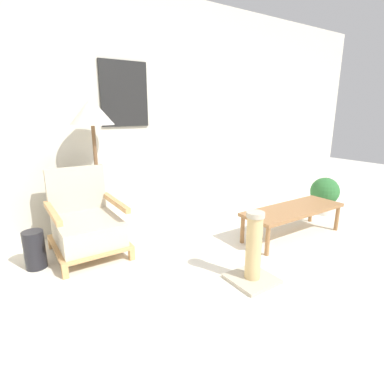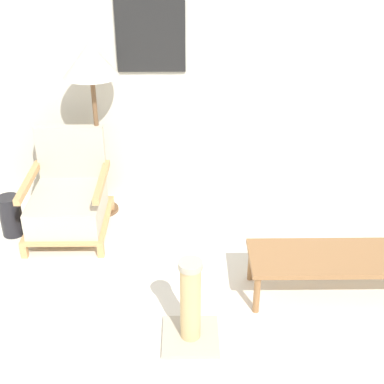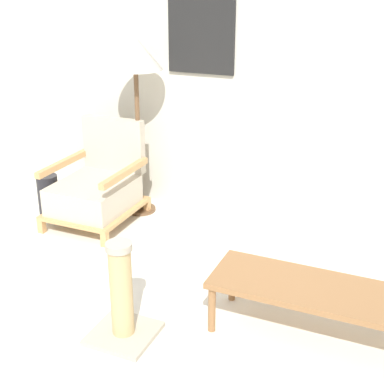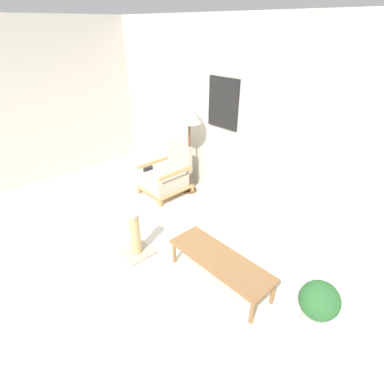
{
  "view_description": "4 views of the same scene",
  "coord_description": "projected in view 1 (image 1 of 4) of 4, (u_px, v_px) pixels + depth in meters",
  "views": [
    {
      "loc": [
        -1.57,
        -1.08,
        1.36
      ],
      "look_at": [
        0.08,
        1.42,
        0.55
      ],
      "focal_mm": 28.0,
      "sensor_mm": 36.0,
      "label": 1
    },
    {
      "loc": [
        0.04,
        -2.03,
        2.47
      ],
      "look_at": [
        0.08,
        1.42,
        0.55
      ],
      "focal_mm": 50.0,
      "sensor_mm": 36.0,
      "label": 2
    },
    {
      "loc": [
        1.44,
        -1.68,
        1.93
      ],
      "look_at": [
        0.08,
        1.42,
        0.55
      ],
      "focal_mm": 50.0,
      "sensor_mm": 36.0,
      "label": 3
    },
    {
      "loc": [
        2.7,
        -1.0,
        2.57
      ],
      "look_at": [
        0.08,
        1.42,
        0.55
      ],
      "focal_mm": 28.0,
      "sensor_mm": 36.0,
      "label": 4
    }
  ],
  "objects": [
    {
      "name": "vase",
      "position": [
        35.0,
        250.0,
        2.65
      ],
      "size": [
        0.18,
        0.18,
        0.35
      ],
      "primitive_type": "cylinder",
      "color": "black",
      "rests_on": "ground_plane"
    },
    {
      "name": "armchair",
      "position": [
        86.0,
        224.0,
        2.92
      ],
      "size": [
        0.64,
        0.74,
        0.82
      ],
      "color": "tan",
      "rests_on": "ground_plane"
    },
    {
      "name": "ground_plane",
      "position": [
        296.0,
        315.0,
        2.06
      ],
      "size": [
        14.0,
        14.0,
        0.0
      ],
      "primitive_type": "plane",
      "color": "silver"
    },
    {
      "name": "potted_plant",
      "position": [
        324.0,
        194.0,
        4.07
      ],
      "size": [
        0.38,
        0.38,
        0.5
      ],
      "color": "beige",
      "rests_on": "ground_plane"
    },
    {
      "name": "wall_back",
      "position": [
        143.0,
        112.0,
        3.63
      ],
      "size": [
        8.0,
        0.09,
        2.7
      ],
      "color": "beige",
      "rests_on": "ground_plane"
    },
    {
      "name": "floor_lamp",
      "position": [
        92.0,
        118.0,
        3.03
      ],
      "size": [
        0.44,
        0.44,
        1.49
      ],
      "color": "brown",
      "rests_on": "ground_plane"
    },
    {
      "name": "scratching_post",
      "position": [
        253.0,
        255.0,
        2.43
      ],
      "size": [
        0.36,
        0.36,
        0.6
      ],
      "color": "#B2A893",
      "rests_on": "ground_plane"
    },
    {
      "name": "coffee_table",
      "position": [
        293.0,
        211.0,
        3.3
      ],
      "size": [
        1.25,
        0.43,
        0.33
      ],
      "color": "olive",
      "rests_on": "ground_plane"
    }
  ]
}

